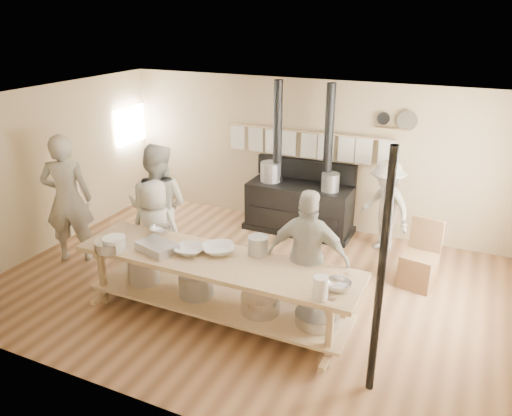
# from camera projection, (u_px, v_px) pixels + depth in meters

# --- Properties ---
(ground) EXTENTS (7.00, 7.00, 0.00)m
(ground) POSITION_uv_depth(u_px,v_px,m) (248.00, 285.00, 7.14)
(ground) COLOR brown
(ground) RESTS_ON ground
(room_shell) EXTENTS (7.00, 7.00, 7.00)m
(room_shell) POSITION_uv_depth(u_px,v_px,m) (247.00, 177.00, 6.54)
(room_shell) COLOR tan
(room_shell) RESTS_ON ground
(left_opening) EXTENTS (0.00, 0.90, 0.90)m
(left_opening) POSITION_uv_depth(u_px,v_px,m) (130.00, 125.00, 9.57)
(left_opening) COLOR white
(left_opening) RESTS_ON ground
(stove) EXTENTS (1.90, 0.75, 2.60)m
(stove) POSITION_uv_depth(u_px,v_px,m) (299.00, 203.00, 8.74)
(stove) COLOR black
(stove) RESTS_ON ground
(towel_rail) EXTENTS (3.00, 0.04, 0.47)m
(towel_rail) POSITION_uv_depth(u_px,v_px,m) (307.00, 142.00, 8.59)
(towel_rail) COLOR tan
(towel_rail) RESTS_ON ground
(back_wall_shelf) EXTENTS (0.63, 0.14, 0.32)m
(back_wall_shelf) POSITION_uv_depth(u_px,v_px,m) (397.00, 123.00, 7.89)
(back_wall_shelf) COLOR tan
(back_wall_shelf) RESTS_ON ground
(prep_table) EXTENTS (3.60, 0.90, 0.85)m
(prep_table) POSITION_uv_depth(u_px,v_px,m) (216.00, 282.00, 6.19)
(prep_table) COLOR tan
(prep_table) RESTS_ON ground
(support_post) EXTENTS (0.08, 0.08, 2.60)m
(support_post) POSITION_uv_depth(u_px,v_px,m) (381.00, 278.00, 4.73)
(support_post) COLOR black
(support_post) RESTS_ON ground
(cook_far_left) EXTENTS (0.87, 0.77, 2.01)m
(cook_far_left) POSITION_uv_depth(u_px,v_px,m) (68.00, 199.00, 7.53)
(cook_far_left) COLOR #BCB8A7
(cook_far_left) RESTS_ON ground
(cook_left) EXTENTS (1.06, 0.90, 1.93)m
(cook_left) POSITION_uv_depth(u_px,v_px,m) (158.00, 208.00, 7.32)
(cook_left) COLOR #BCB8A7
(cook_left) RESTS_ON ground
(cook_center) EXTENTS (0.83, 0.64, 1.50)m
(cook_center) POSITION_uv_depth(u_px,v_px,m) (156.00, 231.00, 7.08)
(cook_center) COLOR #BCB8A7
(cook_center) RESTS_ON ground
(cook_right) EXTENTS (1.05, 0.49, 1.74)m
(cook_right) POSITION_uv_depth(u_px,v_px,m) (308.00, 258.00, 6.04)
(cook_right) COLOR #BCB8A7
(cook_right) RESTS_ON ground
(cook_by_window) EXTENTS (1.12, 1.00, 1.50)m
(cook_by_window) POSITION_uv_depth(u_px,v_px,m) (385.00, 207.00, 7.93)
(cook_by_window) COLOR #BCB8A7
(cook_by_window) RESTS_ON ground
(chair) EXTENTS (0.52, 0.52, 0.96)m
(chair) POSITION_uv_depth(u_px,v_px,m) (419.00, 267.00, 7.05)
(chair) COLOR brown
(chair) RESTS_ON ground
(bowl_white_a) EXTENTS (0.43, 0.43, 0.09)m
(bowl_white_a) POSITION_uv_depth(u_px,v_px,m) (190.00, 250.00, 6.19)
(bowl_white_a) COLOR white
(bowl_white_a) RESTS_ON prep_table
(bowl_steel_a) EXTENTS (0.40, 0.40, 0.09)m
(bowl_steel_a) POSITION_uv_depth(u_px,v_px,m) (160.00, 230.00, 6.73)
(bowl_steel_a) COLOR silver
(bowl_steel_a) RESTS_ON prep_table
(bowl_white_b) EXTENTS (0.55, 0.55, 0.10)m
(bowl_white_b) POSITION_uv_depth(u_px,v_px,m) (218.00, 249.00, 6.20)
(bowl_white_b) COLOR white
(bowl_white_b) RESTS_ON prep_table
(bowl_steel_b) EXTENTS (0.40, 0.40, 0.09)m
(bowl_steel_b) POSITION_uv_depth(u_px,v_px,m) (338.00, 285.00, 5.39)
(bowl_steel_b) COLOR silver
(bowl_steel_b) RESTS_ON prep_table
(roasting_pan) EXTENTS (0.57, 0.46, 0.11)m
(roasting_pan) POSITION_uv_depth(u_px,v_px,m) (157.00, 247.00, 6.24)
(roasting_pan) COLOR #B2B2B7
(roasting_pan) RESTS_ON prep_table
(mixing_bowl_large) EXTENTS (0.43, 0.43, 0.13)m
(mixing_bowl_large) POSITION_uv_depth(u_px,v_px,m) (110.00, 245.00, 6.28)
(mixing_bowl_large) COLOR silver
(mixing_bowl_large) RESTS_ON prep_table
(bucket_galv) EXTENTS (0.31, 0.31, 0.23)m
(bucket_galv) POSITION_uv_depth(u_px,v_px,m) (258.00, 245.00, 6.14)
(bucket_galv) COLOR gray
(bucket_galv) RESTS_ON prep_table
(deep_bowl_enamel) EXTENTS (0.36, 0.36, 0.18)m
(deep_bowl_enamel) POSITION_uv_depth(u_px,v_px,m) (114.00, 244.00, 6.24)
(deep_bowl_enamel) COLOR white
(deep_bowl_enamel) RESTS_ON prep_table
(pitcher) EXTENTS (0.17, 0.17, 0.25)m
(pitcher) POSITION_uv_depth(u_px,v_px,m) (321.00, 288.00, 5.19)
(pitcher) COLOR white
(pitcher) RESTS_ON prep_table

